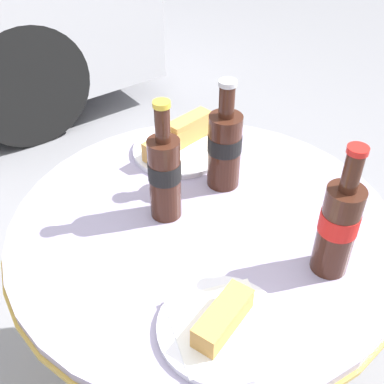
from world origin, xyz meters
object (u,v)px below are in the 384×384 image
cola_bottle_right (338,225)px  cola_bottle_center (225,146)px  lunch_plate_near (222,325)px  bistro_table (203,263)px  cola_bottle_left (165,174)px  lunch_plate_far (179,144)px

cola_bottle_right → cola_bottle_center: (0.00, 0.30, -0.01)m
cola_bottle_center → lunch_plate_near: bearing=-129.6°
bistro_table → cola_bottle_center: (0.11, 0.07, 0.22)m
cola_bottle_left → lunch_plate_far: (0.15, 0.17, -0.08)m
cola_bottle_center → lunch_plate_near: size_ratio=1.19×
lunch_plate_near → lunch_plate_far: lunch_plate_far is taller
bistro_table → cola_bottle_right: size_ratio=3.05×
bistro_table → lunch_plate_near: size_ratio=3.84×
bistro_table → cola_bottle_left: (-0.05, 0.06, 0.22)m
bistro_table → cola_bottle_left: size_ratio=3.09×
bistro_table → cola_bottle_center: 0.26m
cola_bottle_left → lunch_plate_far: 0.24m
bistro_table → lunch_plate_far: (0.11, 0.23, 0.14)m
cola_bottle_left → cola_bottle_right: (0.15, -0.29, 0.00)m
cola_bottle_right → lunch_plate_near: size_ratio=1.26×
cola_bottle_left → lunch_plate_near: bearing=-107.0°
bistro_table → cola_bottle_center: bearing=34.0°
lunch_plate_near → cola_bottle_center: bearing=50.4°
cola_bottle_left → cola_bottle_right: bearing=-62.6°
cola_bottle_right → cola_bottle_center: 0.30m
cola_bottle_left → cola_bottle_center: size_ratio=1.04×
cola_bottle_right → lunch_plate_near: (-0.24, 0.01, -0.09)m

